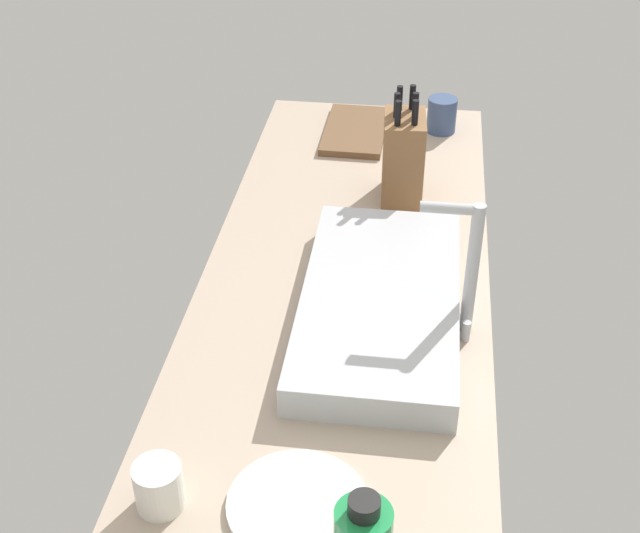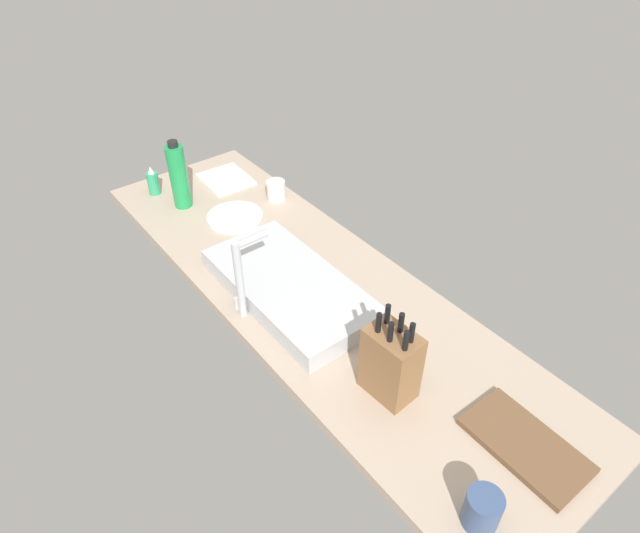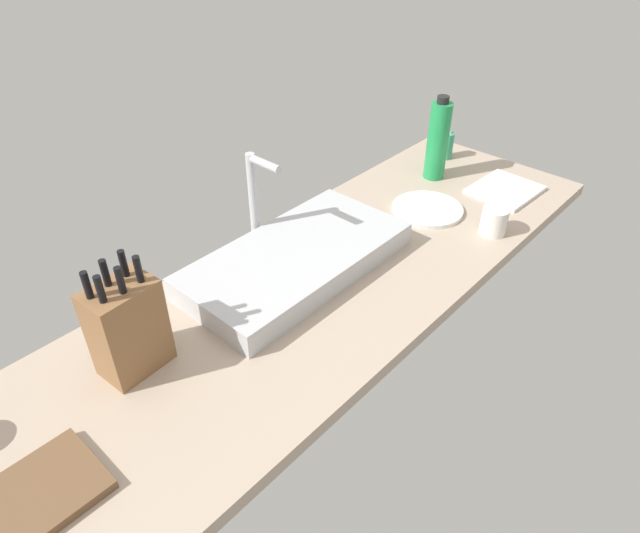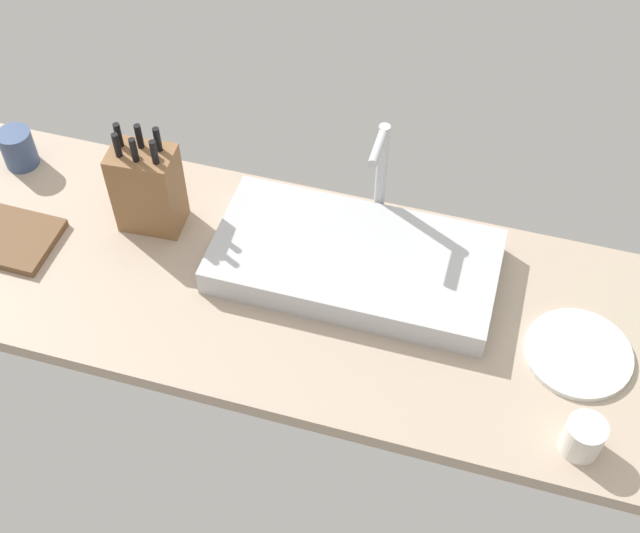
% 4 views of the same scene
% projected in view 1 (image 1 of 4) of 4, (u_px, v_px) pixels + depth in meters
% --- Properties ---
extents(countertop_slab, '(1.93, 0.58, 0.04)m').
position_uv_depth(countertop_slab, '(339.00, 318.00, 1.68)').
color(countertop_slab, tan).
rests_on(countertop_slab, ground).
extents(sink_basin, '(0.59, 0.29, 0.06)m').
position_uv_depth(sink_basin, '(380.00, 304.00, 1.64)').
color(sink_basin, '#B7BABF').
rests_on(sink_basin, countertop_slab).
extents(faucet, '(0.06, 0.11, 0.27)m').
position_uv_depth(faucet, '(467.00, 261.00, 1.54)').
color(faucet, '#B7BABF').
rests_on(faucet, countertop_slab).
extents(knife_block, '(0.14, 0.10, 0.26)m').
position_uv_depth(knife_block, '(403.00, 157.00, 1.97)').
color(knife_block, brown).
rests_on(knife_block, countertop_slab).
extents(cutting_board, '(0.29, 0.16, 0.02)m').
position_uv_depth(cutting_board, '(355.00, 131.00, 2.30)').
color(cutting_board, brown).
rests_on(cutting_board, countertop_slab).
extents(dinner_plate, '(0.21, 0.21, 0.01)m').
position_uv_depth(dinner_plate, '(298.00, 505.00, 1.27)').
color(dinner_plate, silver).
rests_on(dinner_plate, countertop_slab).
extents(coffee_mug, '(0.07, 0.07, 0.08)m').
position_uv_depth(coffee_mug, '(159.00, 486.00, 1.26)').
color(coffee_mug, silver).
rests_on(coffee_mug, countertop_slab).
extents(ceramic_cup, '(0.08, 0.08, 0.09)m').
position_uv_depth(ceramic_cup, '(442.00, 115.00, 2.30)').
color(ceramic_cup, '#384C75').
rests_on(ceramic_cup, countertop_slab).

